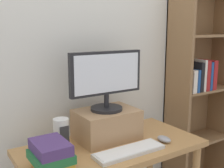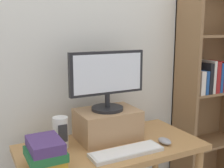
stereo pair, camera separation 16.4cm
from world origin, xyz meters
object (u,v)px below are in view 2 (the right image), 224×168
desk (111,160)px  computer_monitor (107,78)px  book_stack (46,153)px  desk_speaker (61,132)px  keyboard (126,152)px  riser_box (107,124)px  computer_mouse (165,141)px  bookshelf_unit (208,89)px

desk → computer_monitor: bearing=75.6°
desk → book_stack: book_stack is taller
desk_speaker → book_stack: bearing=-124.7°
computer_monitor → keyboard: size_ratio=1.15×
riser_box → computer_mouse: bearing=-41.4°
riser_box → desk_speaker: 0.31m
computer_monitor → computer_mouse: (0.28, -0.24, -0.38)m
desk → book_stack: bearing=-167.2°
bookshelf_unit → computer_monitor: 1.04m
computer_monitor → desk: bearing=-104.4°
computer_monitor → bookshelf_unit: bearing=7.0°
desk_speaker → keyboard: bearing=-40.1°
bookshelf_unit → keyboard: (-1.02, -0.38, -0.20)m
keyboard → computer_mouse: computer_mouse is taller
riser_box → desk_speaker: (-0.31, -0.00, -0.00)m
riser_box → desk: bearing=-104.2°
riser_box → computer_monitor: 0.31m
computer_monitor → computer_mouse: size_ratio=4.83×
desk → computer_mouse: 0.36m
desk → riser_box: (0.03, 0.11, 0.20)m
bookshelf_unit → book_stack: (-1.47, -0.33, -0.13)m
bookshelf_unit → desk_speaker: (-1.33, -0.12, -0.11)m
book_stack → computer_monitor: bearing=24.1°
bookshelf_unit → computer_mouse: 0.84m
riser_box → keyboard: 0.27m
bookshelf_unit → keyboard: 1.11m
riser_box → book_stack: riser_box is taller
bookshelf_unit → keyboard: size_ratio=4.19×
computer_monitor → keyboard: 0.47m
desk → riser_box: riser_box is taller
riser_box → computer_monitor: size_ratio=0.77×
computer_monitor → book_stack: computer_monitor is taller
computer_monitor → desk_speaker: computer_monitor is taller
desk → computer_mouse: computer_mouse is taller
book_stack → keyboard: bearing=-6.9°
riser_box → computer_mouse: riser_box is taller
bookshelf_unit → riser_box: bookshelf_unit is taller
book_stack → computer_mouse: bearing=-3.0°
desk → computer_monitor: 0.52m
riser_box → computer_monitor: bearing=-90.0°
bookshelf_unit → book_stack: bookshelf_unit is taller
riser_box → bookshelf_unit: bearing=6.9°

